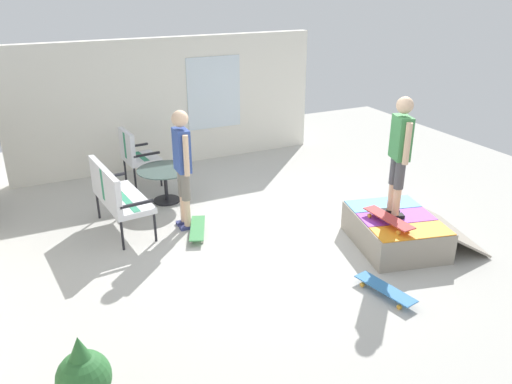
{
  "coord_description": "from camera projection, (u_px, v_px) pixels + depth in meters",
  "views": [
    {
      "loc": [
        -5.68,
        3.2,
        3.48
      ],
      "look_at": [
        0.21,
        0.36,
        0.7
      ],
      "focal_mm": 35.9,
      "sensor_mm": 36.0,
      "label": 1
    }
  ],
  "objects": [
    {
      "name": "ground_plane",
      "position": [
        285.0,
        241.0,
        7.37
      ],
      "size": [
        12.0,
        12.0,
        0.1
      ],
      "primitive_type": "cube",
      "color": "beige"
    },
    {
      "name": "house_facade",
      "position": [
        169.0,
        103.0,
        9.82
      ],
      "size": [
        0.23,
        6.0,
        2.44
      ],
      "color": "white",
      "rests_on": "ground_plane"
    },
    {
      "name": "skate_ramp",
      "position": [
        397.0,
        231.0,
        7.08
      ],
      "size": [
        1.65,
        1.88,
        0.44
      ],
      "color": "gray",
      "rests_on": "ground_plane"
    },
    {
      "name": "patio_bench",
      "position": [
        115.0,
        193.0,
        7.31
      ],
      "size": [
        1.3,
        0.68,
        1.02
      ],
      "color": "black",
      "rests_on": "ground_plane"
    },
    {
      "name": "patio_chair_near_house",
      "position": [
        135.0,
        153.0,
        8.96
      ],
      "size": [
        0.67,
        0.61,
        1.02
      ],
      "color": "black",
      "rests_on": "ground_plane"
    },
    {
      "name": "patio_table",
      "position": [
        165.0,
        179.0,
        8.38
      ],
      "size": [
        0.9,
        0.9,
        0.57
      ],
      "color": "black",
      "rests_on": "ground_plane"
    },
    {
      "name": "person_watching",
      "position": [
        182.0,
        160.0,
        7.28
      ],
      "size": [
        0.48,
        0.24,
        1.77
      ],
      "color": "navy",
      "rests_on": "ground_plane"
    },
    {
      "name": "person_skater",
      "position": [
        400.0,
        149.0,
        6.65
      ],
      "size": [
        0.46,
        0.31,
        1.64
      ],
      "color": "black",
      "rests_on": "skate_ramp"
    },
    {
      "name": "skateboard_by_bench",
      "position": [
        197.0,
        229.0,
        7.43
      ],
      "size": [
        0.82,
        0.48,
        0.1
      ],
      "color": "#3F8C4C",
      "rests_on": "ground_plane"
    },
    {
      "name": "skateboard_spare",
      "position": [
        385.0,
        289.0,
        6.0
      ],
      "size": [
        0.82,
        0.34,
        0.1
      ],
      "color": "#3372B2",
      "rests_on": "ground_plane"
    },
    {
      "name": "skateboard_on_ramp",
      "position": [
        389.0,
        219.0,
        6.73
      ],
      "size": [
        0.81,
        0.24,
        0.1
      ],
      "color": "#B23838",
      "rests_on": "skate_ramp"
    },
    {
      "name": "potted_plant",
      "position": [
        85.0,
        383.0,
        4.1
      ],
      "size": [
        0.44,
        0.44,
        0.92
      ],
      "color": "brown",
      "rests_on": "ground_plane"
    }
  ]
}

